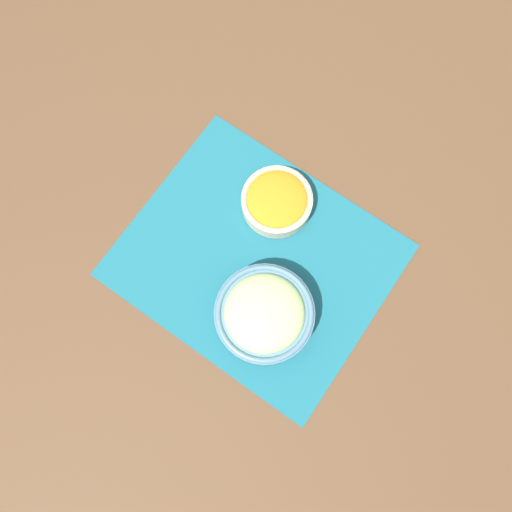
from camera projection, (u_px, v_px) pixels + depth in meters
ground_plane at (256, 260)px, 0.97m from camera, size 3.00×3.00×0.00m
placemat at (256, 260)px, 0.97m from camera, size 0.49×0.42×0.00m
cucumber_bowl at (264, 314)px, 0.90m from camera, size 0.18×0.18×0.08m
carrot_bowl at (277, 201)px, 0.97m from camera, size 0.14×0.14×0.05m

